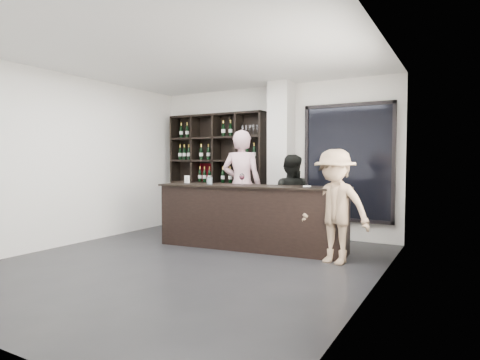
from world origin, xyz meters
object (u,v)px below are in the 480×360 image
Objects in this scene: wine_shelf at (217,172)px; taster_pink at (242,185)px; tasting_counter at (251,217)px; taster_black at (290,200)px; customer at (335,206)px.

taster_pink is (1.00, -0.72, -0.21)m from wine_shelf.
tasting_counter is (1.50, -1.30, -0.68)m from wine_shelf.
customer reaches higher than taster_black.
wine_shelf is 1.21× the size of taster_pink.
taster_pink reaches higher than customer.
tasting_counter is 1.97× the size of customer.
taster_black reaches higher than tasting_counter.
tasting_counter is 2.05× the size of taster_black.
customer is at bearing -27.18° from wine_shelf.
tasting_counter is at bearing 117.15° from taster_pink.
wine_shelf reaches higher than tasting_counter.
wine_shelf is 2.12m from taster_black.
tasting_counter is at bearing -40.84° from wine_shelf.
wine_shelf reaches higher than taster_black.
taster_pink reaches higher than tasting_counter.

